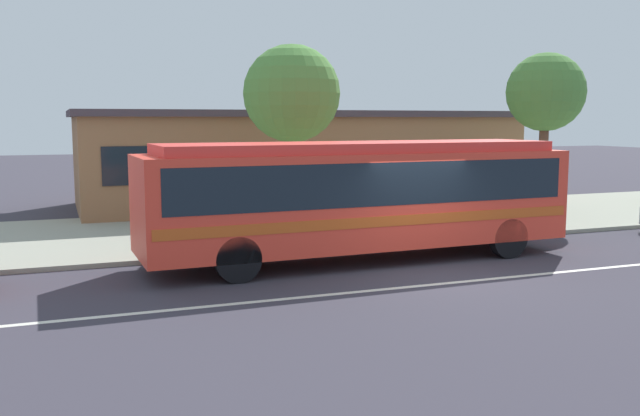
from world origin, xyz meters
The scene contains 9 objects.
ground_plane centered at (0.00, 0.00, 0.00)m, with size 120.00×120.00×0.00m, color #393540.
sidewalk_slab centered at (0.00, 7.40, 0.06)m, with size 60.00×8.00×0.12m, color #9A9B8A.
lane_stripe_center centered at (0.00, -0.80, 0.00)m, with size 56.00×0.16×0.01m, color silver.
transit_bus centered at (-0.92, 2.05, 1.68)m, with size 10.61×2.79×2.89m.
pedestrian_waiting_near_sign centered at (-2.04, 3.95, 1.13)m, with size 0.46×0.46×1.71m.
bus_stop_sign centered at (2.13, 3.90, 1.63)m, with size 0.09×0.44×2.35m.
street_tree_near_stop centered at (-1.20, 6.33, 4.16)m, with size 2.86×2.86×5.50m.
street_tree_mid_block centered at (7.78, 6.16, 4.31)m, with size 2.64×2.64×5.55m.
station_building centered at (1.41, 13.49, 1.89)m, with size 17.41×7.35×3.77m.
Camera 1 is at (-7.79, -13.14, 3.43)m, focal length 38.80 mm.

